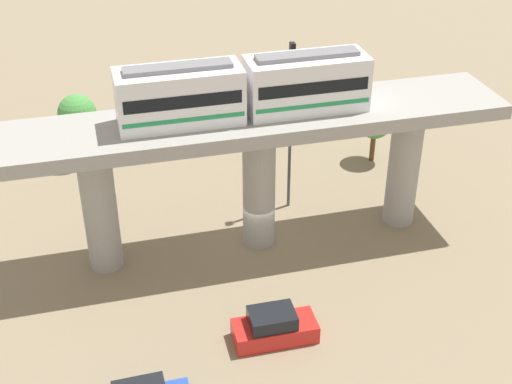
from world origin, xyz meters
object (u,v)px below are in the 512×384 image
Objects in this scene: tree_far_corner at (375,122)px; tree_near_viaduct at (77,114)px; parked_car_red at (274,327)px; signal_post at (290,122)px; tree_mid_lot at (267,91)px; train at (244,89)px.

tree_near_viaduct is at bearing 75.78° from tree_far_corner.
parked_car_red is 0.82× the size of tree_near_viaduct.
signal_post reaches higher than tree_far_corner.
tree_near_viaduct is 1.02× the size of tree_mid_lot.
train is at bearing 124.23° from tree_far_corner.
tree_near_viaduct reaches higher than parked_car_red.
train is at bearing -145.27° from tree_near_viaduct.
tree_mid_lot is at bearing -8.58° from signal_post.
parked_car_red is at bearing 143.45° from tree_far_corner.
parked_car_red is 0.83× the size of tree_mid_lot.
signal_post reaches higher than parked_car_red.
tree_near_viaduct is at bearing 22.29° from parked_car_red.
train is 15.41m from tree_far_corner.
tree_mid_lot is 0.46× the size of signal_post.
train is 12.55m from parked_car_red.
signal_post reaches higher than tree_mid_lot.
tree_near_viaduct is 20.95m from tree_far_corner.
train is at bearing 159.85° from tree_mid_lot.
train is 16.86m from tree_near_viaduct.
train reaches higher than tree_far_corner.
tree_mid_lot reaches higher than parked_car_red.
tree_far_corner is (16.16, -11.98, 2.32)m from parked_car_red.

